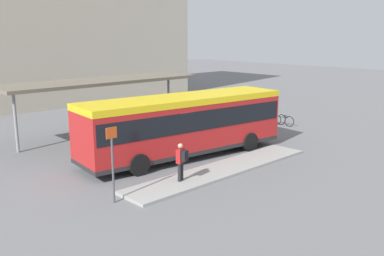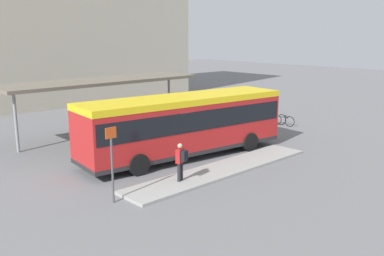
% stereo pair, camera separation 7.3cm
% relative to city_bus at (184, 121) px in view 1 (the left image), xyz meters
% --- Properties ---
extents(ground_plane, '(120.00, 120.00, 0.00)m').
position_rel_city_bus_xyz_m(ground_plane, '(-0.01, 0.00, -1.78)').
color(ground_plane, slate).
extents(curb_island, '(10.23, 1.80, 0.12)m').
position_rel_city_bus_xyz_m(curb_island, '(-0.37, -2.91, -1.72)').
color(curb_island, '#9E9E99').
rests_on(curb_island, ground_plane).
extents(city_bus, '(10.95, 3.83, 3.03)m').
position_rel_city_bus_xyz_m(city_bus, '(0.00, 0.00, 0.00)').
color(city_bus, red).
rests_on(city_bus, ground_plane).
extents(pedestrian_waiting, '(0.43, 0.47, 1.57)m').
position_rel_city_bus_xyz_m(pedestrian_waiting, '(-2.83, -2.89, -0.75)').
color(pedestrian_waiting, '#232328').
rests_on(pedestrian_waiting, curb_island).
extents(bicycle_black, '(0.48, 1.65, 0.71)m').
position_rel_city_bus_xyz_m(bicycle_black, '(9.71, 0.84, -1.42)').
color(bicycle_black, black).
rests_on(bicycle_black, ground_plane).
extents(bicycle_white, '(0.48, 1.70, 0.74)m').
position_rel_city_bus_xyz_m(bicycle_white, '(9.79, 1.61, -1.41)').
color(bicycle_white, black).
rests_on(bicycle_white, ground_plane).
extents(bicycle_blue, '(0.48, 1.71, 0.74)m').
position_rel_city_bus_xyz_m(bicycle_blue, '(9.66, 2.37, -1.41)').
color(bicycle_blue, black).
rests_on(bicycle_blue, ground_plane).
extents(bicycle_yellow, '(0.48, 1.70, 0.73)m').
position_rel_city_bus_xyz_m(bicycle_yellow, '(9.48, 3.13, -1.41)').
color(bicycle_yellow, black).
rests_on(bicycle_yellow, ground_plane).
extents(station_shelter, '(12.07, 3.31, 3.40)m').
position_rel_city_bus_xyz_m(station_shelter, '(-0.62, 6.46, 1.49)').
color(station_shelter, '#706656').
rests_on(station_shelter, ground_plane).
extents(potted_planter_near_shelter, '(1.01, 1.01, 1.35)m').
position_rel_city_bus_xyz_m(potted_planter_near_shelter, '(1.83, 3.73, -1.09)').
color(potted_planter_near_shelter, slate).
rests_on(potted_planter_near_shelter, ground_plane).
extents(platform_sign, '(0.44, 0.08, 2.80)m').
position_rel_city_bus_xyz_m(platform_sign, '(-5.94, -2.69, -0.22)').
color(platform_sign, '#4C4C51').
rests_on(platform_sign, ground_plane).
extents(station_building, '(22.46, 11.71, 17.98)m').
position_rel_city_bus_xyz_m(station_building, '(5.13, 23.09, 7.22)').
color(station_building, '#BCB29E').
rests_on(station_building, ground_plane).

